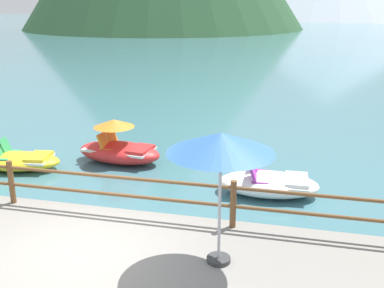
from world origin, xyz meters
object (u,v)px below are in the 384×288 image
(pedal_boat_0, at_px, (16,160))
(pedal_boat_2, at_px, (119,148))
(pedal_boat_1, at_px, (269,183))
(beach_umbrella, at_px, (221,145))

(pedal_boat_0, distance_m, pedal_boat_2, 2.91)
(pedal_boat_0, relative_size, pedal_boat_1, 1.09)
(pedal_boat_0, distance_m, pedal_boat_1, 7.10)
(pedal_boat_1, distance_m, pedal_boat_2, 4.66)
(beach_umbrella, relative_size, pedal_boat_2, 0.84)
(pedal_boat_1, bearing_deg, pedal_boat_0, 178.90)
(beach_umbrella, height_order, pedal_boat_1, beach_umbrella)
(beach_umbrella, relative_size, pedal_boat_0, 0.82)
(pedal_boat_1, xyz_separation_m, pedal_boat_2, (-4.46, 1.34, 0.15))
(beach_umbrella, height_order, pedal_boat_2, beach_umbrella)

